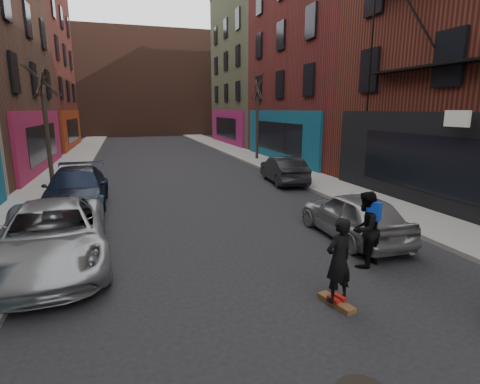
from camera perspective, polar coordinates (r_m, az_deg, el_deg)
sidewalk_left at (r=31.60m, az=-23.30°, el=5.10°), size 2.50×84.00×0.13m
sidewalk_right at (r=32.69m, az=-0.89°, el=6.33°), size 2.50×84.00×0.13m
buildings_right at (r=24.13m, az=28.04°, el=21.68°), size 12.00×56.00×16.00m
building_far at (r=57.39m, az=-14.79°, el=15.52°), size 40.00×10.00×14.00m
tree_left_far at (r=19.51m, az=-27.57°, el=10.53°), size 2.00×2.00×6.50m
tree_right_far at (r=26.78m, az=2.65°, el=12.38°), size 2.00×2.00×6.80m
parked_left_far at (r=9.74m, az=-26.70°, el=-5.95°), size 2.82×5.37×1.44m
parked_left_end at (r=14.81m, az=-23.66°, el=0.38°), size 2.09×5.11×1.48m
parked_right_far at (r=10.99m, az=16.88°, el=-3.38°), size 1.67×3.99×1.35m
parked_right_end at (r=18.62m, az=6.63°, el=3.40°), size 1.82×4.16×1.33m
skateboard at (r=7.50m, az=14.45°, el=-16.02°), size 0.39×0.83×0.10m
skateboarder at (r=7.14m, az=14.82°, el=-9.98°), size 0.66×0.51×1.60m
pedestrian at (r=9.08m, az=18.52°, el=-5.37°), size 1.07×0.99×1.78m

